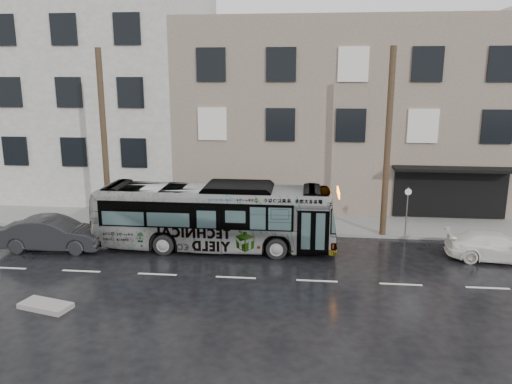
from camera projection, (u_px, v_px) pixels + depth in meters
ground at (244, 256)px, 22.19m from camera, size 120.00×120.00×0.00m
sidewalk at (255, 223)px, 26.92m from camera, size 90.00×3.60×0.15m
building_taupe at (344, 112)px, 32.74m from camera, size 20.00×12.00×11.00m
building_grey at (21, 73)px, 35.96m from camera, size 26.00×15.00×16.00m
utility_pole_front at (388, 144)px, 23.67m from camera, size 0.30×0.30×9.00m
utility_pole_rear at (104, 140)px, 25.10m from camera, size 0.30×0.30×9.00m
sign_post at (407, 212)px, 24.31m from camera, size 0.06×0.06×2.40m
bus at (215, 216)px, 22.82m from camera, size 11.04×2.60×3.07m
white_sedan at (497, 247)px, 21.54m from camera, size 4.34×2.07×1.22m
dark_sedan at (54, 234)px, 22.81m from camera, size 4.68×1.77×1.53m
slush_pile at (46, 306)px, 17.15m from camera, size 1.94×1.23×0.18m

